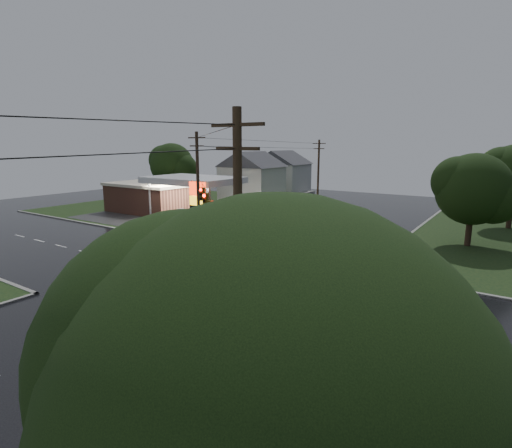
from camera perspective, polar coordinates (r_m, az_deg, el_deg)
The scene contains 16 objects.
ground at distance 29.06m, azimuth -6.52°, elevation -8.36°, with size 120.00×120.00×0.00m, color black.
grass_nw at distance 64.84m, azimuth -9.26°, elevation 2.54°, with size 36.00×36.00×0.08m, color black.
gas_station at distance 59.86m, azimuth -13.23°, elevation 4.09°, with size 26.20×18.00×5.60m.
pylon_sign at distance 42.59m, azimuth -8.33°, elevation 3.44°, with size 2.00×0.35×6.00m.
utility_pole_nw at distance 40.99m, azimuth -8.29°, elevation 5.55°, with size 2.20×0.32×11.00m.
utility_pole_se at distance 14.59m, azimuth -2.55°, elevation -4.70°, with size 2.20×0.32×11.00m.
utility_pole_n at distance 64.97m, azimuth 8.89°, elevation 7.39°, with size 2.20×0.32×10.50m.
traffic_signals at distance 27.55m, azimuth -6.82°, elevation 4.42°, with size 26.87×26.87×1.47m.
house_near at distance 68.97m, azimuth -0.56°, elevation 6.85°, with size 11.05×8.48×8.60m.
house_far at distance 79.64m, azimuth 3.75°, elevation 7.43°, with size 11.05×8.48×8.60m.
tree_nw_behind at distance 72.53m, azimuth -11.84°, elevation 8.24°, with size 8.93×7.60×10.00m.
tree_ne_near at distance 43.14m, azimuth 28.79°, elevation 4.34°, with size 7.99×6.80×8.98m.
tree_se at distance 6.89m, azimuth 3.97°, elevation -26.05°, with size 8.22×7.00×9.08m.
car_north at distance 42.11m, azimuth 6.63°, elevation -1.10°, with size 1.61×4.61×1.52m, color black.
car_crossing at distance 27.46m, azimuth -12.09°, elevation -8.17°, with size 1.67×4.16×1.42m, color slate.
car_pump at distance 51.37m, azimuth -10.09°, elevation 0.87°, with size 1.69×4.16×1.21m, color maroon.
Camera 1 is at (17.83, -20.79, 9.74)m, focal length 28.00 mm.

